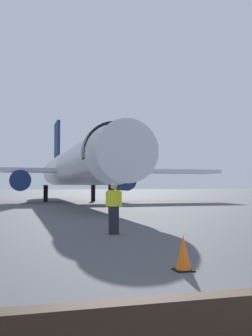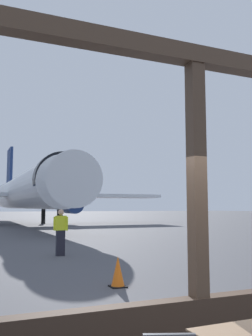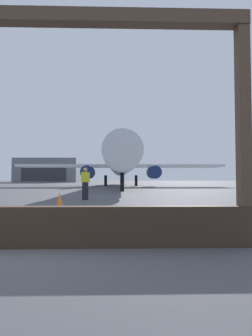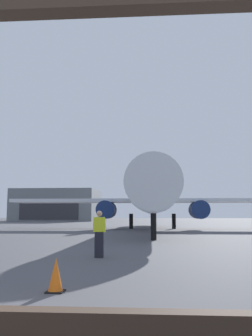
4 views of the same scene
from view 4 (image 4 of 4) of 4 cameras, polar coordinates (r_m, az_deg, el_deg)
The scene contains 5 objects.
ground_plane at distance 43.74m, azimuth 0.72°, elevation -9.43°, with size 220.00×220.00×0.00m, color #4C4C51.
airplane at distance 37.94m, azimuth 4.18°, elevation -4.66°, with size 30.80×37.25×10.09m.
ground_crew_worker at distance 13.77m, azimuth -4.26°, elevation -10.23°, with size 0.50×0.33×1.74m.
traffic_cone at distance 7.98m, azimuth -11.06°, elevation -16.36°, with size 0.36×0.36×0.70m.
distant_hangar at distance 90.99m, azimuth -10.69°, elevation -5.85°, with size 19.33×16.34×7.51m.
Camera 4 is at (2.46, -3.64, 1.60)m, focal length 38.55 mm.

